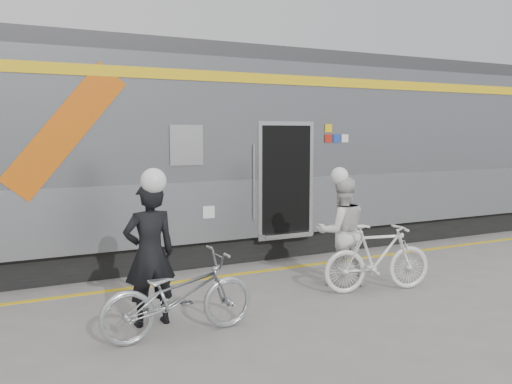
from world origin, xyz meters
TOP-DOWN VIEW (x-y plane):
  - ground at (0.00, 0.00)m, footprint 90.00×90.00m
  - train at (-1.73, 4.19)m, footprint 24.00×3.17m
  - safety_strip at (0.00, 2.15)m, footprint 24.00×0.12m
  - man at (-2.86, 0.42)m, footprint 0.69×0.46m
  - bicycle_left at (-2.66, -0.13)m, footprint 1.96×0.73m
  - woman at (0.40, 0.80)m, footprint 0.98×0.83m
  - bicycle_right at (0.70, 0.25)m, footprint 1.84×0.87m
  - helmet_man at (-2.86, 0.42)m, footprint 0.32×0.32m
  - helmet_woman at (0.40, 0.80)m, footprint 0.28×0.28m

SIDE VIEW (x-z plane):
  - ground at x=0.00m, z-range 0.00..0.00m
  - safety_strip at x=0.00m, z-range 0.00..0.01m
  - bicycle_left at x=-2.66m, z-range 0.00..1.02m
  - bicycle_right at x=0.70m, z-range 0.00..1.07m
  - woman at x=0.40m, z-range 0.00..1.76m
  - man at x=-2.86m, z-range 0.00..1.85m
  - helmet_woman at x=0.40m, z-range 1.76..2.04m
  - helmet_man at x=-2.86m, z-range 1.85..2.17m
  - train at x=-1.73m, z-range 0.00..4.10m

